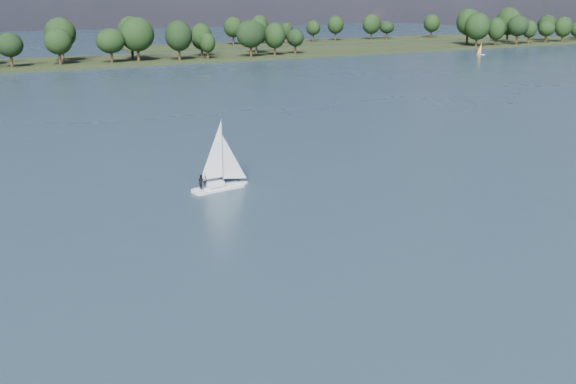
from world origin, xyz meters
The scene contains 5 objects.
ground centered at (0.00, 100.00, 0.00)m, with size 700.00×700.00×0.00m, color #233342.
far_shore centered at (0.00, 212.00, 0.00)m, with size 660.00×40.00×1.50m, color black.
far_shore_back centered at (160.00, 260.00, 0.00)m, with size 220.00×30.00×1.40m, color black.
sailboat centered at (3.22, 53.66, 2.34)m, with size 6.53×2.54×8.37m.
dinghy_orange centered at (162.35, 169.91, 1.10)m, with size 3.13×2.05×4.66m.
Camera 1 is at (-23.96, -10.36, 20.65)m, focal length 40.00 mm.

